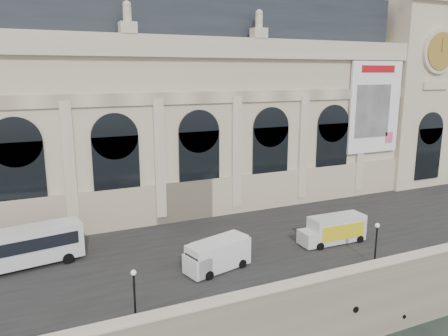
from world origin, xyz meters
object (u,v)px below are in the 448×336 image
object	(u,v)px
bus_left	(9,249)
lamp_left	(135,296)
van_b	(215,256)
box_truck	(333,230)
van_c	(217,253)
lamp_right	(376,245)

from	to	relation	value
bus_left	lamp_left	size ratio (longest dim) A/B	3.25
van_b	lamp_left	xyz separation A→B (m)	(-8.64, -5.22, 0.60)
box_truck	lamp_left	world-z (taller)	lamp_left
bus_left	van_c	distance (m)	19.04
van_c	box_truck	bearing A→B (deg)	0.12
box_truck	lamp_left	bearing A→B (deg)	-164.91
van_b	lamp_left	distance (m)	10.12
van_b	box_truck	xyz separation A→B (m)	(14.20, 0.94, 0.07)
van_c	lamp_left	bearing A→B (deg)	-146.44
van_b	van_c	xyz separation A→B (m)	(0.60, 0.91, -0.11)
lamp_left	lamp_right	bearing A→B (deg)	-0.44
van_b	van_c	distance (m)	1.10
van_b	lamp_left	world-z (taller)	lamp_left
van_c	box_truck	world-z (taller)	box_truck
van_b	lamp_right	distance (m)	15.09
lamp_right	bus_left	bearing A→B (deg)	157.17
box_truck	lamp_left	distance (m)	23.67
lamp_left	lamp_right	distance (m)	22.72
bus_left	van_b	bearing A→B (deg)	-24.32
bus_left	lamp_right	world-z (taller)	lamp_right
box_truck	lamp_left	xyz separation A→B (m)	(-22.85, -6.16, 0.53)
bus_left	van_c	size ratio (longest dim) A/B	2.14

